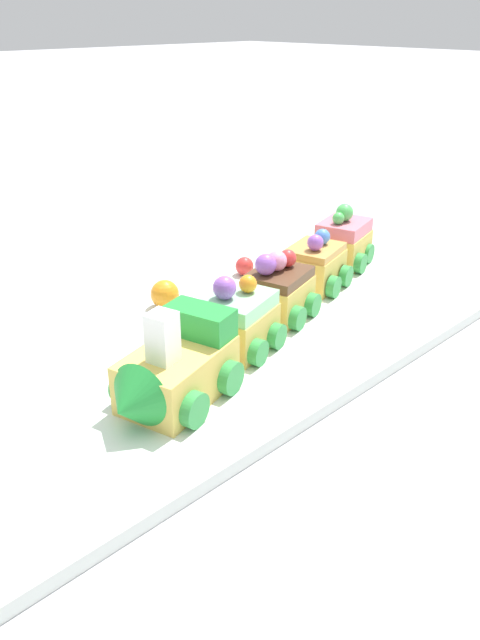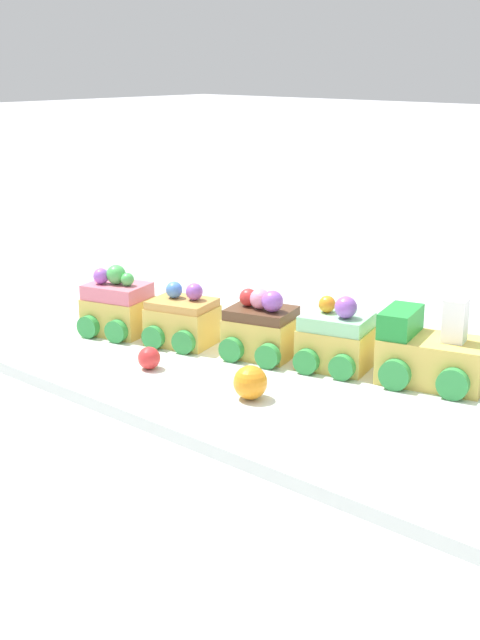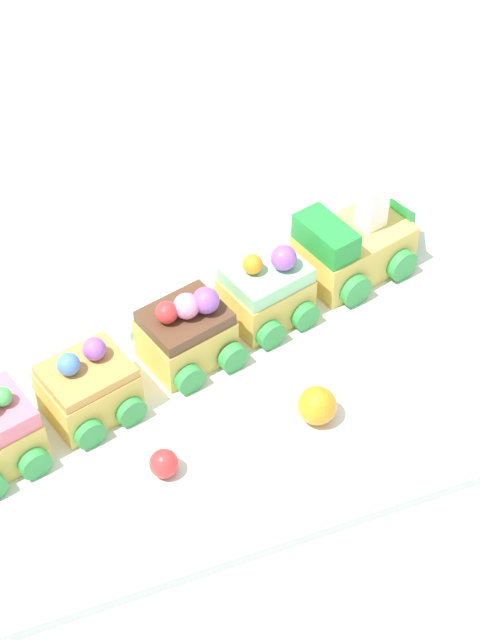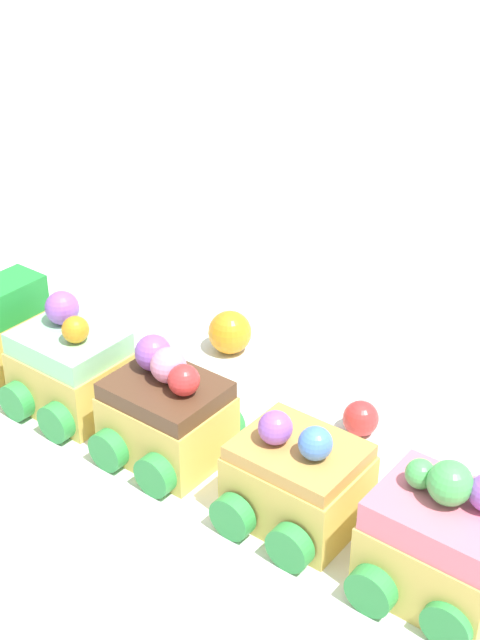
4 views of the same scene
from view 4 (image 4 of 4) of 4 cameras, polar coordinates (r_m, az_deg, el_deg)
ground_plane at (r=0.57m, az=-4.03°, el=-6.97°), size 10.00×10.00×0.00m
display_board at (r=0.57m, az=-4.05°, el=-6.48°), size 0.70×0.33×0.01m
cake_car_mint at (r=0.57m, az=-10.75°, el=-3.09°), size 0.08×0.08×0.07m
cake_car_chocolate at (r=0.52m, az=-4.69°, el=-6.07°), size 0.08×0.08×0.07m
cake_car_caramel at (r=0.48m, az=3.58°, el=-10.34°), size 0.08×0.08×0.07m
cake_car_strawberry at (r=0.44m, az=12.71°, el=-13.86°), size 0.08×0.08×0.08m
gumball_orange at (r=0.62m, az=-0.65°, el=-0.79°), size 0.03×0.03×0.03m
gumball_red at (r=0.55m, az=7.73°, el=-6.26°), size 0.02×0.02×0.02m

